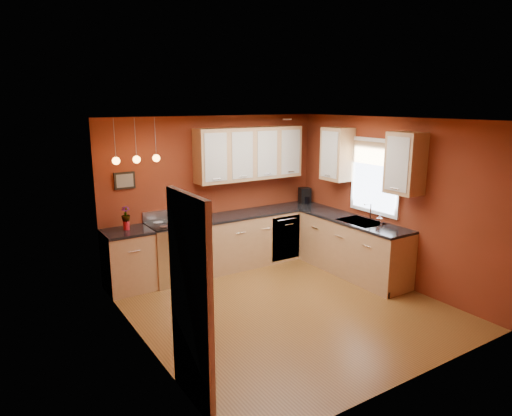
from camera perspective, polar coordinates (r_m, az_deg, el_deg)
floor at (r=6.59m, az=3.71°, el=-12.22°), size 4.20×4.20×0.00m
ceiling at (r=5.97m, az=4.08°, el=10.98°), size 4.00×4.20×0.02m
wall_back at (r=7.90m, az=-5.17°, el=1.96°), size 4.00×0.02×2.60m
wall_front at (r=4.70m, az=19.31°, el=-6.47°), size 4.00×0.02×2.60m
wall_left at (r=5.26m, az=-14.00°, el=-4.07°), size 0.02×4.20×2.60m
wall_right at (r=7.49m, az=16.32°, el=0.87°), size 0.02×4.20×2.60m
base_cabinets_back_left at (r=7.26m, az=-15.62°, el=-6.45°), size 0.70×0.60×0.90m
base_cabinets_back_right at (r=8.21m, az=0.46°, el=-3.67°), size 2.54×0.60×0.90m
base_cabinets_right at (r=7.79m, az=11.97°, el=-4.90°), size 0.60×2.10×0.90m
counter_back_left at (r=7.12m, az=-15.85°, el=-2.88°), size 0.70×0.62×0.04m
counter_back_right at (r=8.08m, az=0.47°, el=-0.48°), size 2.54×0.62×0.04m
counter_right at (r=7.66m, az=12.14°, el=-1.55°), size 0.62×2.10×0.04m
gas_range at (r=7.47m, az=-10.27°, el=-5.34°), size 0.76×0.64×1.11m
dishwasher_front at (r=8.18m, az=3.75°, el=-3.76°), size 0.60×0.02×0.80m
sink at (r=7.56m, az=12.94°, el=-1.83°), size 0.50×0.70×0.33m
window at (r=7.60m, az=14.69°, el=4.12°), size 0.06×1.02×1.22m
door_left_wall at (r=4.31m, az=-8.15°, el=-11.57°), size 0.12×0.82×2.05m
upper_cabinets_back at (r=7.94m, az=-0.81°, el=6.82°), size 2.00×0.35×0.90m
upper_cabinets_right at (r=7.47m, az=13.88°, el=6.05°), size 0.35×1.95×0.90m
wall_picture at (r=7.25m, az=-16.10°, el=3.32°), size 0.32×0.03×0.26m
pendant_lights at (r=6.92m, az=-14.70°, el=5.96°), size 0.71×0.11×0.66m
red_canister at (r=7.59m, az=-7.47°, el=-0.62°), size 0.12×0.12×0.18m
red_vase at (r=7.14m, az=-15.90°, el=-2.06°), size 0.09×0.09×0.15m
flowers at (r=7.10m, az=-15.98°, el=-0.75°), size 0.14×0.14×0.23m
coffee_maker at (r=8.73m, az=6.14°, el=1.50°), size 0.24×0.24×0.29m
soap_pump at (r=7.37m, az=15.17°, el=-1.44°), size 0.09×0.09×0.17m
dish_towel at (r=7.19m, az=-8.93°, el=-5.71°), size 0.22×0.02×0.31m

